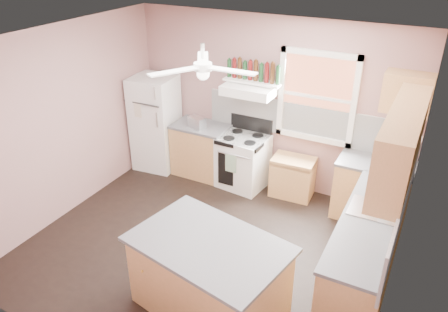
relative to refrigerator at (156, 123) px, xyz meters
The scene contains 32 objects.
floor 2.61m from the refrigerator, 40.03° to the right, with size 4.50×4.50×0.00m, color black.
ceiling 3.11m from the refrigerator, 40.03° to the right, with size 4.50×4.50×0.00m, color white.
wall_back 2.02m from the refrigerator, 12.86° to the left, with size 4.50×0.05×2.70m, color #8D6562.
wall_right 4.50m from the refrigerator, 20.90° to the right, with size 0.05×4.00×2.70m, color #8D6562.
wall_left 1.72m from the refrigerator, 103.41° to the right, with size 0.05×4.00×2.70m, color #8D6562.
backsplash_back 2.41m from the refrigerator, ahead, with size 2.90×0.03×0.55m, color white.
backsplash_right 4.34m from the refrigerator, 17.37° to the right, with size 0.03×2.60×0.55m, color white.
window_view 2.79m from the refrigerator, ahead, with size 1.00×0.02×1.20m, color brown.
window_frame 2.78m from the refrigerator, ahead, with size 1.16×0.07×1.36m, color white.
refrigerator is the anchor object (origin of this frame).
base_cabinet_left 0.93m from the refrigerator, ahead, with size 0.90×0.60×0.86m, color #A87D46.
counter_left 0.85m from the refrigerator, ahead, with size 0.92×0.62×0.04m, color #4F4F52.
toaster 0.85m from the refrigerator, ahead, with size 0.28×0.16×0.18m, color silver.
stove 1.67m from the refrigerator, ahead, with size 0.72×0.64×0.86m, color white.
range_hood 1.86m from the refrigerator, ahead, with size 0.78×0.50×0.14m, color white.
bottle_shelf 1.92m from the refrigerator, ahead, with size 0.90×0.26×0.03m, color white.
cart 2.50m from the refrigerator, ahead, with size 0.64×0.43×0.64m, color #A87D46.
base_cabinet_corner 3.67m from the refrigerator, ahead, with size 1.00×0.60×0.86m, color #A87D46.
base_cabinet_right 4.07m from the refrigerator, 18.57° to the right, with size 0.60×2.20×0.86m, color #A87D46.
counter_corner 3.65m from the refrigerator, ahead, with size 1.02×0.62×0.04m, color #4F4F52.
counter_right 4.05m from the refrigerator, 18.62° to the right, with size 0.62×2.22×0.04m, color #4F4F52.
sink 3.99m from the refrigerator, 15.89° to the right, with size 0.55×0.45×0.03m, color silver.
faucet 4.15m from the refrigerator, 15.29° to the right, with size 0.03×0.03×0.14m, color silver.
upper_cabinet_right 4.23m from the refrigerator, 15.36° to the right, with size 0.33×1.80×0.76m, color #A87D46.
upper_cabinet_corner 4.00m from the refrigerator, ahead, with size 0.60×0.33×0.52m, color #A87D46.
paper_towel 4.00m from the refrigerator, ahead, with size 0.12×0.12×0.26m, color white.
island 3.50m from the refrigerator, 45.49° to the right, with size 1.52×0.96×0.86m, color #A87D46.
island_top 3.48m from the refrigerator, 45.49° to the right, with size 1.61×1.05×0.04m, color #4F4F52.
ceiling_fan_hub 2.97m from the refrigerator, 40.03° to the right, with size 0.20×0.20×0.08m, color white.
soap_bottle 4.13m from the refrigerator, 16.52° to the right, with size 0.09×0.09×0.24m, color silver.
red_caddy 3.97m from the refrigerator, ahead, with size 0.18×0.12×0.10m, color red.
wine_bottles 2.00m from the refrigerator, ahead, with size 0.86×0.06×0.31m.
Camera 1 is at (2.33, -3.98, 3.76)m, focal length 35.00 mm.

